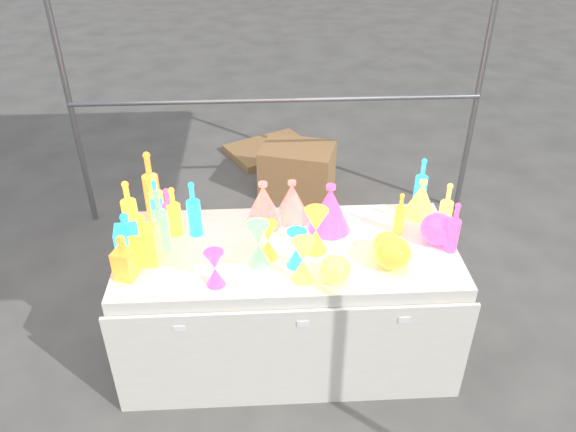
{
  "coord_description": "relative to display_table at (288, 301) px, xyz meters",
  "views": [
    {
      "loc": [
        -0.13,
        -2.42,
        2.54
      ],
      "look_at": [
        0.0,
        0.0,
        0.95
      ],
      "focal_mm": 35.0,
      "sensor_mm": 36.0,
      "label": 1
    }
  ],
  "objects": [
    {
      "name": "ground",
      "position": [
        -0.0,
        0.01,
        -0.37
      ],
      "size": [
        80.0,
        80.0,
        0.0
      ],
      "primitive_type": "plane",
      "color": "slate",
      "rests_on": "ground"
    },
    {
      "name": "display_table",
      "position": [
        0.0,
        0.0,
        0.0
      ],
      "size": [
        1.84,
        0.83,
        0.75
      ],
      "color": "white",
      "rests_on": "ground"
    },
    {
      "name": "cardboard_box_closed",
      "position": [
        0.18,
        1.84,
        -0.16
      ],
      "size": [
        0.7,
        0.59,
        0.44
      ],
      "primitive_type": "cube",
      "rotation": [
        0.0,
        0.0,
        -0.29
      ],
      "color": "#AB7C4D",
      "rests_on": "ground"
    },
    {
      "name": "cardboard_box_flat",
      "position": [
        -0.04,
        2.62,
        -0.34
      ],
      "size": [
        0.95,
        0.86,
        0.07
      ],
      "primitive_type": "cube",
      "rotation": [
        0.0,
        0.0,
        0.49
      ],
      "color": "#AB7C4D",
      "rests_on": "ground"
    },
    {
      "name": "bottle_0",
      "position": [
        -0.85,
        0.19,
        0.54
      ],
      "size": [
        0.08,
        0.08,
        0.33
      ],
      "primitive_type": null,
      "rotation": [
        0.0,
        0.0,
        0.0
      ],
      "color": "red",
      "rests_on": "display_table"
    },
    {
      "name": "bottle_1",
      "position": [
        -0.71,
        0.25,
        0.52
      ],
      "size": [
        0.09,
        0.09,
        0.29
      ],
      "primitive_type": null,
      "rotation": [
        0.0,
        0.0,
        -0.4
      ],
      "color": "#187C16",
      "rests_on": "display_table"
    },
    {
      "name": "bottle_2",
      "position": [
        -0.75,
        0.36,
        0.58
      ],
      "size": [
        0.11,
        0.11,
        0.41
      ],
      "primitive_type": null,
      "rotation": [
        0.0,
        0.0,
        0.31
      ],
      "color": "yellow",
      "rests_on": "display_table"
    },
    {
      "name": "bottle_3",
      "position": [
        -0.64,
        0.19,
        0.51
      ],
      "size": [
        0.09,
        0.09,
        0.28
      ],
      "primitive_type": null,
      "rotation": [
        0.0,
        0.0,
        0.23
      ],
      "color": "blue",
      "rests_on": "display_table"
    },
    {
      "name": "bottle_4",
      "position": [
        -0.71,
        0.28,
        0.54
      ],
      "size": [
        0.1,
        0.1,
        0.33
      ],
      "primitive_type": null,
      "rotation": [
        0.0,
        0.0,
        -0.34
      ],
      "color": "#12715C",
      "rests_on": "display_table"
    },
    {
      "name": "bottle_5",
      "position": [
        -0.66,
        0.02,
        0.56
      ],
      "size": [
        0.08,
        0.08,
        0.37
      ],
      "primitive_type": null,
      "rotation": [
        0.0,
        0.0,
        -0.04
      ],
      "color": "#AC229D",
      "rests_on": "display_table"
    },
    {
      "name": "bottle_6",
      "position": [
        -0.61,
        0.18,
        0.52
      ],
      "size": [
        0.09,
        0.09,
        0.29
      ],
      "primitive_type": null,
      "rotation": [
        0.0,
        0.0,
        0.18
      ],
      "color": "red",
      "rests_on": "display_table"
    },
    {
      "name": "bottle_7",
      "position": [
        -0.5,
        0.17,
        0.54
      ],
      "size": [
        0.08,
        0.08,
        0.33
      ],
      "primitive_type": null,
      "rotation": [
        0.0,
        0.0,
        -0.09
      ],
      "color": "#187C16",
      "rests_on": "display_table"
    },
    {
      "name": "decanter_0",
      "position": [
        -0.74,
        -0.07,
        0.52
      ],
      "size": [
        0.13,
        0.13,
        0.29
      ],
      "primitive_type": null,
      "rotation": [
        0.0,
        0.0,
        0.08
      ],
      "color": "red",
      "rests_on": "display_table"
    },
    {
      "name": "decanter_1",
      "position": [
        -0.81,
        -0.19,
        0.5
      ],
      "size": [
        0.12,
        0.12,
        0.25
      ],
      "primitive_type": null,
      "rotation": [
        0.0,
        0.0,
        -0.32
      ],
      "color": "yellow",
      "rests_on": "display_table"
    },
    {
      "name": "decanter_2",
      "position": [
        -0.81,
        -0.07,
        0.52
      ],
      "size": [
        0.14,
        0.14,
        0.29
      ],
      "primitive_type": null,
      "rotation": [
        0.0,
        0.0,
        0.14
      ],
      "color": "#187C16",
      "rests_on": "display_table"
    },
    {
      "name": "hourglass_0",
      "position": [
        -0.11,
        -0.07,
        0.48
      ],
      "size": [
        0.13,
        0.13,
        0.21
      ],
      "primitive_type": null,
      "rotation": [
        0.0,
        0.0,
        -0.36
      ],
      "color": "yellow",
      "rests_on": "display_table"
    },
    {
      "name": "hourglass_1",
      "position": [
        -0.37,
        -0.27,
        0.47
      ],
      "size": [
        0.11,
        0.11,
        0.19
      ],
      "primitive_type": null,
      "rotation": [
        0.0,
        0.0,
        -0.1
      ],
      "color": "blue",
      "rests_on": "display_table"
    },
    {
      "name": "hourglass_2",
      "position": [
        0.06,
        -0.26,
        0.49
      ],
      "size": [
        0.12,
        0.12,
        0.23
      ],
      "primitive_type": null,
      "rotation": [
        0.0,
        0.0,
        0.0
      ],
      "color": "#12715C",
      "rests_on": "display_table"
    },
    {
      "name": "hourglass_3",
      "position": [
        -0.16,
        -0.12,
        0.5
      ],
      "size": [
        0.16,
        0.16,
        0.24
      ],
      "primitive_type": null,
      "rotation": [
        0.0,
        0.0,
        -0.41
      ],
      "color": "#AC229D",
      "rests_on": "display_table"
    },
    {
      "name": "hourglass_4",
      "position": [
        0.14,
        -0.02,
        0.5
      ],
      "size": [
        0.13,
        0.13,
        0.25
      ],
      "primitive_type": null,
      "rotation": [
        0.0,
        0.0,
        -0.01
      ],
      "color": "red",
      "rests_on": "display_table"
    },
    {
      "name": "hourglass_5",
      "position": [
        0.03,
        -0.14,
        0.48
      ],
      "size": [
        0.11,
        0.11,
        0.21
      ],
      "primitive_type": null,
      "rotation": [
        0.0,
        0.0,
        0.01
      ],
      "color": "#187C16",
      "rests_on": "display_table"
    },
    {
      "name": "globe_0",
      "position": [
        0.51,
        -0.09,
        0.44
      ],
      "size": [
        0.15,
        0.15,
        0.12
      ],
      "primitive_type": null,
      "rotation": [
        0.0,
        0.0,
        -0.03
      ],
      "color": "red",
      "rests_on": "display_table"
    },
    {
      "name": "globe_1",
      "position": [
        0.21,
        -0.28,
        0.44
      ],
      "size": [
        0.2,
        0.2,
        0.12
      ],
      "primitive_type": null,
      "rotation": [
        0.0,
        0.0,
        0.38
      ],
      "color": "#12715C",
      "rests_on": "display_table"
    },
    {
      "name": "globe_2",
      "position": [
        0.52,
        -0.18,
        0.45
      ],
      "size": [
        0.24,
        0.24,
        0.15
      ],
      "primitive_type": null,
      "rotation": [
        0.0,
        0.0,
        -0.42
      ],
      "color": "yellow",
      "rests_on": "display_table"
    },
    {
      "name": "globe_3",
      "position": [
        0.8,
        0.02,
        0.45
      ],
      "size": [
        0.23,
        0.23,
        0.15
      ],
      "primitive_type": null,
      "rotation": [
        0.0,
        0.0,
        -0.27
      ],
      "color": "blue",
      "rests_on": "display_table"
    },
    {
      "name": "lampshade_0",
      "position": [
        0.04,
        0.29,
        0.5
      ],
      "size": [
        0.27,
        0.27,
        0.25
      ],
      "primitive_type": null,
      "rotation": [
        0.0,
        0.0,
        -0.41
      ],
      "color": "yellow",
      "rests_on": "display_table"
    },
    {
      "name": "lampshade_1",
      "position": [
        -0.12,
        0.25,
        0.51
      ],
      "size": [
        0.23,
        0.23,
        0.26
      ],
      "primitive_type": null,
      "rotation": [
        0.0,
        0.0,
        -0.04
      ],
      "color": "yellow",
      "rests_on": "display_table"
    },
    {
      "name": "lampshade_2",
      "position": [
        0.24,
        0.17,
        0.52
      ],
      "size": [
        0.28,
        0.28,
        0.28
      ],
      "primitive_type": null,
      "rotation": [
        0.0,
        0.0,
        -0.18
      ],
      "color": "blue",
      "rests_on": "display_table"
    },
    {
      "name": "lampshade_3",
      "position": [
        0.78,
        0.29,
        0.49
      ],
      "size": [
        0.23,
        0.23,
        0.23
      ],
      "primitive_type": null,
      "rotation": [
        0.0,
        0.0,
        -0.26
      ],
      "color": "#12715C",
      "rests_on": "display_table"
    },
    {
      "name": "bottle_8",
      "position": [
        0.79,
        0.37,
        0.54
      ],
      "size": [
        0.09,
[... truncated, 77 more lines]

